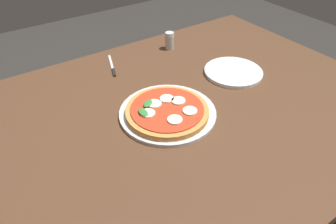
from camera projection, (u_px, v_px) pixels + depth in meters
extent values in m
cube|color=#4C301E|center=(180.00, 114.00, 1.02)|extent=(1.47, 1.05, 0.04)
cube|color=#4C301E|center=(223.00, 88.00, 1.84)|extent=(0.07, 0.07, 0.73)
cylinder|color=silver|center=(168.00, 113.00, 0.98)|extent=(0.31, 0.31, 0.01)
cylinder|color=#C6843F|center=(167.00, 111.00, 0.97)|extent=(0.26, 0.26, 0.02)
cylinder|color=#B7381E|center=(167.00, 109.00, 0.96)|extent=(0.23, 0.23, 0.00)
cylinder|color=#F4EACC|center=(147.00, 112.00, 0.94)|extent=(0.05, 0.05, 0.00)
cylinder|color=#F4EACC|center=(175.00, 120.00, 0.91)|extent=(0.05, 0.05, 0.00)
cylinder|color=#F4EACC|center=(190.00, 111.00, 0.94)|extent=(0.05, 0.05, 0.00)
cylinder|color=#F4EACC|center=(179.00, 101.00, 0.98)|extent=(0.05, 0.05, 0.00)
cylinder|color=#F4EACC|center=(167.00, 99.00, 0.99)|extent=(0.05, 0.05, 0.00)
cylinder|color=#F4EACC|center=(155.00, 104.00, 0.97)|extent=(0.05, 0.05, 0.00)
ellipsoid|color=#337F38|center=(148.00, 103.00, 0.97)|extent=(0.05, 0.04, 0.00)
ellipsoid|color=#337F38|center=(143.00, 112.00, 0.93)|extent=(0.03, 0.04, 0.00)
cylinder|color=white|center=(233.00, 72.00, 1.18)|extent=(0.22, 0.22, 0.01)
cube|color=black|center=(114.00, 72.00, 1.19)|extent=(0.03, 0.06, 0.01)
cube|color=silver|center=(111.00, 62.00, 1.25)|extent=(0.05, 0.12, 0.00)
cylinder|color=#B2B7AD|center=(170.00, 42.00, 1.34)|extent=(0.04, 0.04, 0.06)
cylinder|color=silver|center=(170.00, 34.00, 1.31)|extent=(0.04, 0.04, 0.01)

